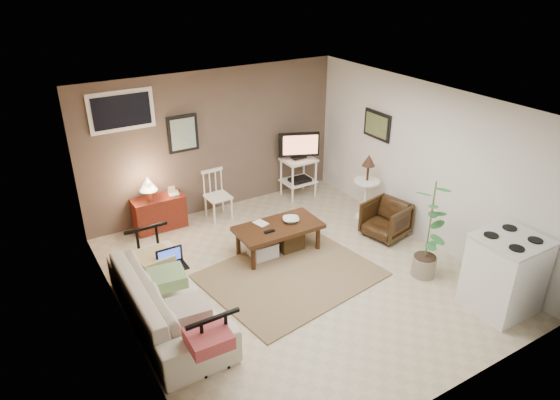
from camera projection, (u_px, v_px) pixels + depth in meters
floor at (295, 276)px, 6.88m from camera, size 5.00×5.00×0.00m
art_back at (183, 134)px, 7.89m from camera, size 0.50×0.03×0.60m
art_right at (377, 125)px, 8.05m from camera, size 0.03×0.60×0.45m
window at (121, 111)px, 7.25m from camera, size 0.96×0.03×0.60m
rug at (291, 275)px, 6.89m from camera, size 2.45×2.07×0.02m
coffee_table at (278, 237)px, 7.33m from camera, size 1.26×0.66×0.48m
sofa at (166, 291)px, 5.87m from camera, size 0.64×2.21×0.86m
sofa_pillows at (178, 294)px, 5.65m from camera, size 0.42×2.10×0.15m
sofa_end_rails at (177, 291)px, 5.95m from camera, size 0.59×2.20×0.74m
laptop at (171, 261)px, 6.20m from camera, size 0.34×0.25×0.23m
red_console at (158, 210)px, 7.97m from camera, size 0.81×0.36×0.94m
spindle_chair at (218, 196)px, 8.27m from camera, size 0.39×0.39×0.83m
tv_stand at (299, 163)px, 8.93m from camera, size 0.68×0.46×1.21m
side_table at (367, 179)px, 8.13m from camera, size 0.42×0.42×1.13m
armchair at (386, 218)px, 7.75m from camera, size 0.69×0.72×0.63m
potted_plant at (430, 226)px, 6.58m from camera, size 0.36×0.36×1.44m
stove at (505, 273)px, 6.07m from camera, size 0.77×0.72×1.01m
bowl at (291, 214)px, 7.31m from camera, size 0.24×0.15×0.24m
book_table at (257, 219)px, 7.21m from camera, size 0.15×0.05×0.21m
book_console at (168, 188)px, 7.94m from camera, size 0.16×0.05×0.22m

